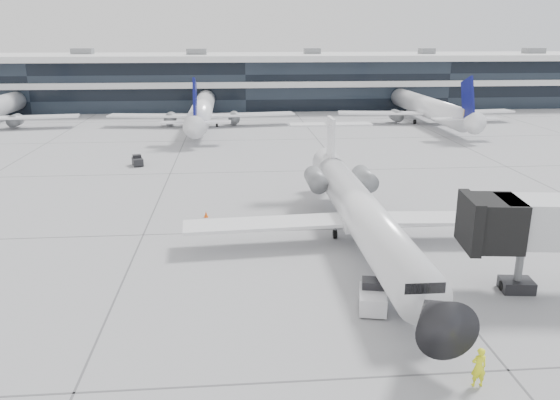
{
  "coord_description": "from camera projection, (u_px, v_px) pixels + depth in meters",
  "views": [
    {
      "loc": [
        -2.67,
        -41.29,
        15.18
      ],
      "look_at": [
        0.89,
        0.03,
        2.6
      ],
      "focal_mm": 35.0,
      "sensor_mm": 36.0,
      "label": 1
    }
  ],
  "objects": [
    {
      "name": "baggage_tug",
      "position": [
        373.0,
        297.0,
        31.32
      ],
      "size": [
        2.0,
        2.79,
        1.61
      ],
      "rotation": [
        0.0,
        0.0,
        -0.22
      ],
      "color": "silver",
      "rests_on": "ground"
    },
    {
      "name": "terminal",
      "position": [
        244.0,
        83.0,
        120.73
      ],
      "size": [
        170.0,
        22.0,
        10.0
      ],
      "primitive_type": "cube",
      "color": "black",
      "rests_on": "ground"
    },
    {
      "name": "regional_jet",
      "position": [
        361.0,
        211.0,
        40.66
      ],
      "size": [
        26.52,
        32.94,
        7.63
      ],
      "rotation": [
        0.0,
        0.0,
        -0.0
      ],
      "color": "white",
      "rests_on": "ground"
    },
    {
      "name": "bg_jet_center",
      "position": [
        203.0,
        125.0,
        95.78
      ],
      "size": [
        32.0,
        40.0,
        9.6
      ],
      "primitive_type": null,
      "color": "white",
      "rests_on": "ground"
    },
    {
      "name": "bg_jet_right",
      "position": [
        424.0,
        122.0,
        99.06
      ],
      "size": [
        32.0,
        40.0,
        9.6
      ],
      "primitive_type": null,
      "color": "white",
      "rests_on": "ground"
    },
    {
      "name": "ramp_worker",
      "position": [
        479.0,
        367.0,
        24.35
      ],
      "size": [
        0.71,
        0.48,
        1.93
      ],
      "primitive_type": "imported",
      "rotation": [
        0.0,
        0.0,
        3.16
      ],
      "color": "#F4FF1A",
      "rests_on": "ground"
    },
    {
      "name": "traffic_cone",
      "position": [
        206.0,
        214.0,
        47.3
      ],
      "size": [
        0.49,
        0.49,
        0.54
      ],
      "rotation": [
        0.0,
        0.0,
        -0.44
      ],
      "color": "#FF570D",
      "rests_on": "ground"
    },
    {
      "name": "far_tug",
      "position": [
        137.0,
        161.0,
        66.01
      ],
      "size": [
        1.69,
        2.22,
        1.25
      ],
      "rotation": [
        0.0,
        0.0,
        0.3
      ],
      "color": "black",
      "rests_on": "ground"
    },
    {
      "name": "ground",
      "position": [
        269.0,
        231.0,
        43.99
      ],
      "size": [
        220.0,
        220.0,
        0.0
      ],
      "primitive_type": "plane",
      "color": "#9C9C9E",
      "rests_on": "ground"
    }
  ]
}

